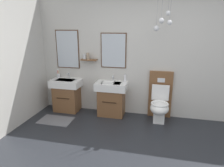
# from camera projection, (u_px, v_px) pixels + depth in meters

# --- Properties ---
(wall_back) EXTENTS (5.05, 0.57, 2.58)m
(wall_back) POSITION_uv_depth(u_px,v_px,m) (149.00, 56.00, 4.23)
(wall_back) COLOR beige
(wall_back) RESTS_ON ground
(bath_mat) EXTENTS (0.68, 0.44, 0.01)m
(bath_mat) POSITION_uv_depth(u_px,v_px,m) (56.00, 120.00, 4.22)
(bath_mat) COLOR slate
(bath_mat) RESTS_ON ground
(vanity_sink_left) EXTENTS (0.67, 0.44, 0.74)m
(vanity_sink_left) POSITION_uv_depth(u_px,v_px,m) (67.00, 94.00, 4.65)
(vanity_sink_left) COLOR brown
(vanity_sink_left) RESTS_ON ground
(tap_on_left_sink) EXTENTS (0.03, 0.13, 0.11)m
(tap_on_left_sink) POSITION_uv_depth(u_px,v_px,m) (69.00, 75.00, 4.68)
(tap_on_left_sink) COLOR silver
(tap_on_left_sink) RESTS_ON vanity_sink_left
(vanity_sink_right) EXTENTS (0.67, 0.44, 0.74)m
(vanity_sink_right) POSITION_uv_depth(u_px,v_px,m) (112.00, 98.00, 4.41)
(vanity_sink_right) COLOR brown
(vanity_sink_right) RESTS_ON ground
(tap_on_right_sink) EXTENTS (0.03, 0.13, 0.11)m
(tap_on_right_sink) POSITION_uv_depth(u_px,v_px,m) (113.00, 77.00, 4.44)
(tap_on_right_sink) COLOR silver
(tap_on_right_sink) RESTS_ON vanity_sink_right
(toilet) EXTENTS (0.48, 0.62, 1.00)m
(toilet) POSITION_uv_depth(u_px,v_px,m) (160.00, 103.00, 4.17)
(toilet) COLOR brown
(toilet) RESTS_ON ground
(toothbrush_cup) EXTENTS (0.07, 0.07, 0.20)m
(toothbrush_cup) POSITION_uv_depth(u_px,v_px,m) (58.00, 75.00, 4.73)
(toothbrush_cup) COLOR silver
(toothbrush_cup) RESTS_ON vanity_sink_left
(soap_dispenser) EXTENTS (0.06, 0.06, 0.17)m
(soap_dispenser) POSITION_uv_depth(u_px,v_px,m) (125.00, 78.00, 4.38)
(soap_dispenser) COLOR white
(soap_dispenser) RESTS_ON vanity_sink_right
(folded_hand_towel) EXTENTS (0.22, 0.16, 0.04)m
(folded_hand_towel) POSITION_uv_depth(u_px,v_px,m) (108.00, 83.00, 4.21)
(folded_hand_towel) COLOR white
(folded_hand_towel) RESTS_ON vanity_sink_right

